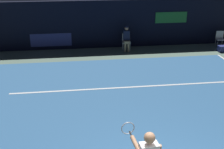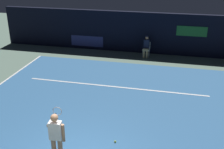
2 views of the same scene
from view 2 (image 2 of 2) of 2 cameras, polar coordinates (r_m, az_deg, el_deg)
The scene contains 7 objects.
ground_plane at distance 11.94m, azimuth -1.31°, elevation -6.16°, with size 34.67×34.67×0.00m, color slate.
court_surface at distance 11.93m, azimuth -1.31°, elevation -6.13°, with size 11.15×10.18×0.01m, color #336699.
line_service at distance 13.47m, azimuth 0.57°, elevation -2.50°, with size 8.70×0.10×0.01m, color white.
back_wall at distance 18.17m, azimuth 4.44°, elevation 8.56°, with size 17.74×0.33×2.60m.
tennis_player at distance 8.50m, azimuth -11.25°, elevation -12.14°, with size 0.68×0.93×1.73m.
line_judge_on_chair at distance 17.44m, azimuth 7.00°, elevation 5.75°, with size 0.46×0.55×1.32m.
tennis_ball at distance 9.71m, azimuth 0.65°, elevation -13.45°, with size 0.07×0.07×0.07m, color #CCE033.
Camera 2 is at (2.64, -5.99, 5.83)m, focal length 45.03 mm.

